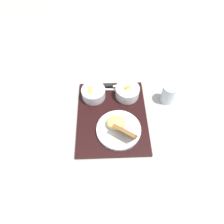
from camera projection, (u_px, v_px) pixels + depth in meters
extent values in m
plane|color=#ADA89E|center=(112.00, 117.00, 0.91)|extent=(4.00, 4.00, 0.00)
cube|color=black|center=(112.00, 116.00, 0.91)|extent=(0.40, 0.32, 0.01)
cylinder|color=silver|center=(127.00, 92.00, 0.94)|extent=(0.11, 0.11, 0.05)
torus|color=silver|center=(128.00, 88.00, 0.92)|extent=(0.11, 0.11, 0.01)
cylinder|color=#9EC67A|center=(127.00, 89.00, 0.92)|extent=(0.05, 0.05, 0.02)
cylinder|color=#9EC67A|center=(132.00, 91.00, 0.92)|extent=(0.05, 0.05, 0.01)
cylinder|color=#9EC67A|center=(128.00, 90.00, 0.92)|extent=(0.06, 0.06, 0.01)
cylinder|color=#9EC67A|center=(129.00, 85.00, 0.94)|extent=(0.06, 0.06, 0.01)
cube|color=orange|center=(126.00, 88.00, 0.92)|extent=(0.02, 0.02, 0.01)
cube|color=orange|center=(125.00, 89.00, 0.92)|extent=(0.02, 0.02, 0.01)
cube|color=orange|center=(128.00, 88.00, 0.92)|extent=(0.02, 0.02, 0.01)
cylinder|color=silver|center=(94.00, 93.00, 0.94)|extent=(0.11, 0.11, 0.05)
torus|color=silver|center=(93.00, 90.00, 0.92)|extent=(0.11, 0.11, 0.01)
cylinder|color=olive|center=(93.00, 92.00, 0.94)|extent=(0.10, 0.10, 0.04)
cube|color=tan|center=(90.00, 89.00, 0.93)|extent=(0.03, 0.03, 0.02)
cube|color=tan|center=(90.00, 93.00, 0.92)|extent=(0.03, 0.03, 0.02)
cylinder|color=silver|center=(119.00, 130.00, 0.85)|extent=(0.19, 0.19, 0.01)
ellipsoid|color=#EFC666|center=(116.00, 123.00, 0.84)|extent=(0.07, 0.09, 0.04)
cube|color=#93602D|center=(126.00, 131.00, 0.81)|extent=(0.10, 0.11, 0.09)
cube|color=silver|center=(125.00, 85.00, 1.00)|extent=(0.02, 0.13, 0.00)
cube|color=black|center=(104.00, 86.00, 0.99)|extent=(0.02, 0.09, 0.02)
ellipsoid|color=silver|center=(118.00, 90.00, 0.98)|extent=(0.04, 0.04, 0.01)
cube|color=silver|center=(103.00, 89.00, 0.98)|extent=(0.02, 0.11, 0.01)
cylinder|color=silver|center=(168.00, 94.00, 0.93)|extent=(0.06, 0.06, 0.09)
cylinder|color=silver|center=(167.00, 96.00, 0.94)|extent=(0.05, 0.05, 0.06)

